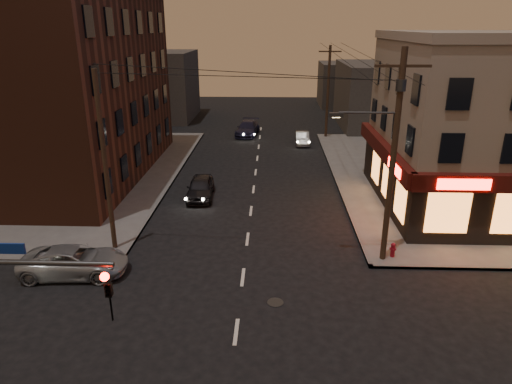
{
  "coord_description": "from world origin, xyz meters",
  "views": [
    {
      "loc": [
        1.28,
        -14.42,
        11.0
      ],
      "look_at": [
        0.51,
        6.77,
        3.2
      ],
      "focal_mm": 32.0,
      "sensor_mm": 36.0,
      "label": 1
    }
  ],
  "objects_px": {
    "sedan_far": "(247,128)",
    "fire_hydrant": "(393,249)",
    "sedan_mid": "(302,138)",
    "sedan_near": "(200,187)",
    "suv_cross": "(75,261)"
  },
  "relations": [
    {
      "from": "sedan_far",
      "to": "fire_hydrant",
      "type": "relative_size",
      "value": 6.74
    },
    {
      "from": "sedan_mid",
      "to": "sedan_far",
      "type": "distance_m",
      "value": 6.63
    },
    {
      "from": "sedan_mid",
      "to": "fire_hydrant",
      "type": "bearing_deg",
      "value": -82.44
    },
    {
      "from": "sedan_near",
      "to": "sedan_far",
      "type": "height_order",
      "value": "sedan_far"
    },
    {
      "from": "suv_cross",
      "to": "sedan_mid",
      "type": "height_order",
      "value": "suv_cross"
    },
    {
      "from": "sedan_mid",
      "to": "fire_hydrant",
      "type": "relative_size",
      "value": 4.88
    },
    {
      "from": "sedan_mid",
      "to": "sedan_far",
      "type": "xyz_separation_m",
      "value": [
        -5.54,
        3.63,
        0.13
      ]
    },
    {
      "from": "suv_cross",
      "to": "sedan_mid",
      "type": "xyz_separation_m",
      "value": [
        12.04,
        25.22,
        -0.07
      ]
    },
    {
      "from": "suv_cross",
      "to": "fire_hydrant",
      "type": "height_order",
      "value": "suv_cross"
    },
    {
      "from": "fire_hydrant",
      "to": "suv_cross",
      "type": "bearing_deg",
      "value": -172.48
    },
    {
      "from": "sedan_near",
      "to": "fire_hydrant",
      "type": "bearing_deg",
      "value": -40.22
    },
    {
      "from": "suv_cross",
      "to": "fire_hydrant",
      "type": "bearing_deg",
      "value": -85.9
    },
    {
      "from": "sedan_far",
      "to": "sedan_near",
      "type": "bearing_deg",
      "value": -90.2
    },
    {
      "from": "sedan_mid",
      "to": "sedan_far",
      "type": "relative_size",
      "value": 0.72
    },
    {
      "from": "sedan_near",
      "to": "sedan_mid",
      "type": "relative_size",
      "value": 1.15
    }
  ]
}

